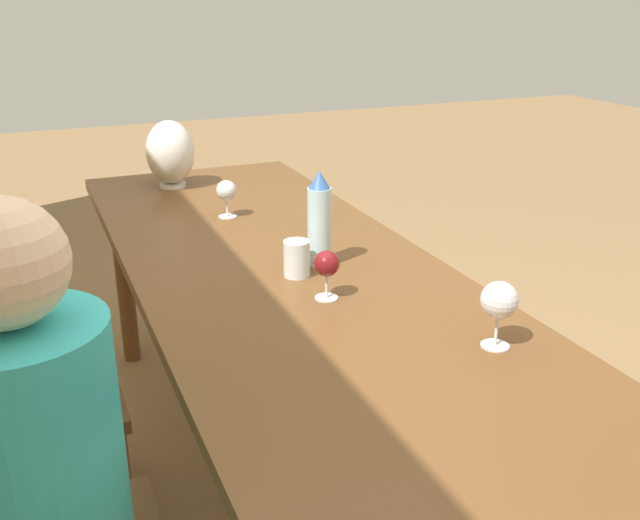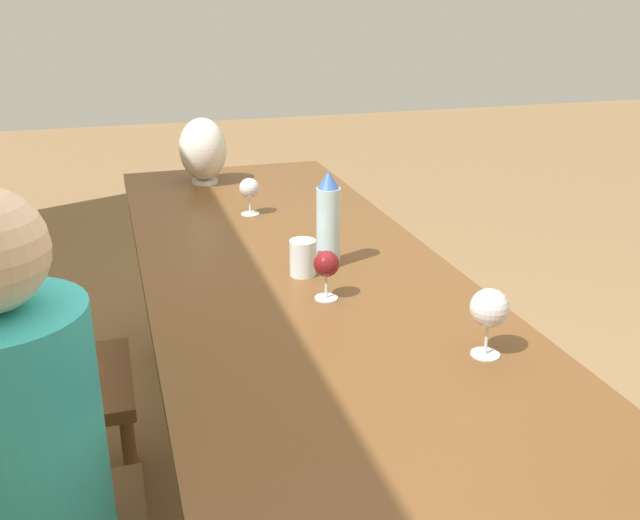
{
  "view_description": "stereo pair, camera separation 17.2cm",
  "coord_description": "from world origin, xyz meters",
  "px_view_note": "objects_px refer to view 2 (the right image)",
  "views": [
    {
      "loc": [
        -1.52,
        0.63,
        1.49
      ],
      "look_at": [
        -0.04,
        0.0,
        0.88
      ],
      "focal_mm": 40.0,
      "sensor_mm": 36.0,
      "label": 1
    },
    {
      "loc": [
        -1.58,
        0.46,
        1.49
      ],
      "look_at": [
        -0.04,
        0.0,
        0.88
      ],
      "focal_mm": 40.0,
      "sensor_mm": 36.0,
      "label": 2
    }
  ],
  "objects_px": {
    "water_tumbler": "(304,258)",
    "wine_glass_0": "(489,309)",
    "wine_glass_3": "(326,265)",
    "person_near": "(28,462)",
    "wine_glass_2": "(249,189)",
    "water_bottle": "(328,220)",
    "vase": "(203,150)",
    "chair_far": "(19,364)"
  },
  "relations": [
    {
      "from": "vase",
      "to": "chair_far",
      "type": "height_order",
      "value": "vase"
    },
    {
      "from": "chair_far",
      "to": "water_tumbler",
      "type": "bearing_deg",
      "value": -106.46
    },
    {
      "from": "wine_glass_3",
      "to": "chair_far",
      "type": "distance_m",
      "value": 0.94
    },
    {
      "from": "wine_glass_2",
      "to": "chair_far",
      "type": "relative_size",
      "value": 0.13
    },
    {
      "from": "person_near",
      "to": "wine_glass_3",
      "type": "bearing_deg",
      "value": -67.44
    },
    {
      "from": "wine_glass_0",
      "to": "chair_far",
      "type": "relative_size",
      "value": 0.15
    },
    {
      "from": "water_bottle",
      "to": "person_near",
      "type": "bearing_deg",
      "value": 123.51
    },
    {
      "from": "water_bottle",
      "to": "person_near",
      "type": "distance_m",
      "value": 0.95
    },
    {
      "from": "wine_glass_0",
      "to": "chair_far",
      "type": "bearing_deg",
      "value": 52.88
    },
    {
      "from": "wine_glass_3",
      "to": "person_near",
      "type": "bearing_deg",
      "value": 112.56
    },
    {
      "from": "water_tumbler",
      "to": "vase",
      "type": "height_order",
      "value": "vase"
    },
    {
      "from": "chair_far",
      "to": "wine_glass_3",
      "type": "bearing_deg",
      "value": -116.82
    },
    {
      "from": "water_bottle",
      "to": "wine_glass_3",
      "type": "bearing_deg",
      "value": 161.54
    },
    {
      "from": "water_bottle",
      "to": "wine_glass_0",
      "type": "relative_size",
      "value": 1.79
    },
    {
      "from": "wine_glass_2",
      "to": "chair_far",
      "type": "bearing_deg",
      "value": 115.28
    },
    {
      "from": "water_bottle",
      "to": "water_tumbler",
      "type": "distance_m",
      "value": 0.13
    },
    {
      "from": "wine_glass_2",
      "to": "wine_glass_3",
      "type": "height_order",
      "value": "same"
    },
    {
      "from": "water_tumbler",
      "to": "wine_glass_3",
      "type": "height_order",
      "value": "wine_glass_3"
    },
    {
      "from": "vase",
      "to": "wine_glass_3",
      "type": "distance_m",
      "value": 1.2
    },
    {
      "from": "vase",
      "to": "person_near",
      "type": "height_order",
      "value": "person_near"
    },
    {
      "from": "wine_glass_0",
      "to": "wine_glass_2",
      "type": "height_order",
      "value": "wine_glass_0"
    },
    {
      "from": "vase",
      "to": "wine_glass_0",
      "type": "bearing_deg",
      "value": -167.11
    },
    {
      "from": "wine_glass_2",
      "to": "wine_glass_3",
      "type": "xyz_separation_m",
      "value": [
        -0.74,
        -0.04,
        0.0
      ]
    },
    {
      "from": "vase",
      "to": "chair_far",
      "type": "bearing_deg",
      "value": 141.03
    },
    {
      "from": "water_tumbler",
      "to": "wine_glass_0",
      "type": "height_order",
      "value": "wine_glass_0"
    },
    {
      "from": "wine_glass_3",
      "to": "person_near",
      "type": "distance_m",
      "value": 0.77
    },
    {
      "from": "water_bottle",
      "to": "wine_glass_2",
      "type": "distance_m",
      "value": 0.54
    },
    {
      "from": "chair_far",
      "to": "vase",
      "type": "bearing_deg",
      "value": -38.97
    },
    {
      "from": "wine_glass_0",
      "to": "wine_glass_3",
      "type": "relative_size",
      "value": 1.19
    },
    {
      "from": "water_bottle",
      "to": "vase",
      "type": "height_order",
      "value": "water_bottle"
    },
    {
      "from": "wine_glass_3",
      "to": "chair_far",
      "type": "relative_size",
      "value": 0.13
    },
    {
      "from": "vase",
      "to": "wine_glass_0",
      "type": "relative_size",
      "value": 1.72
    },
    {
      "from": "wine_glass_3",
      "to": "water_tumbler",
      "type": "bearing_deg",
      "value": 3.6
    },
    {
      "from": "water_tumbler",
      "to": "wine_glass_2",
      "type": "relative_size",
      "value": 0.78
    },
    {
      "from": "water_tumbler",
      "to": "wine_glass_0",
      "type": "distance_m",
      "value": 0.59
    },
    {
      "from": "wine_glass_3",
      "to": "person_near",
      "type": "xyz_separation_m",
      "value": [
        -0.28,
        0.69,
        -0.22
      ]
    },
    {
      "from": "wine_glass_0",
      "to": "chair_far",
      "type": "distance_m",
      "value": 1.32
    },
    {
      "from": "wine_glass_2",
      "to": "wine_glass_3",
      "type": "bearing_deg",
      "value": -176.97
    },
    {
      "from": "water_bottle",
      "to": "vase",
      "type": "xyz_separation_m",
      "value": [
        0.98,
        0.2,
        0.0
      ]
    },
    {
      "from": "water_tumbler",
      "to": "wine_glass_0",
      "type": "xyz_separation_m",
      "value": [
        -0.54,
        -0.24,
        0.06
      ]
    },
    {
      "from": "water_bottle",
      "to": "wine_glass_0",
      "type": "distance_m",
      "value": 0.61
    },
    {
      "from": "vase",
      "to": "wine_glass_2",
      "type": "distance_m",
      "value": 0.47
    }
  ]
}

